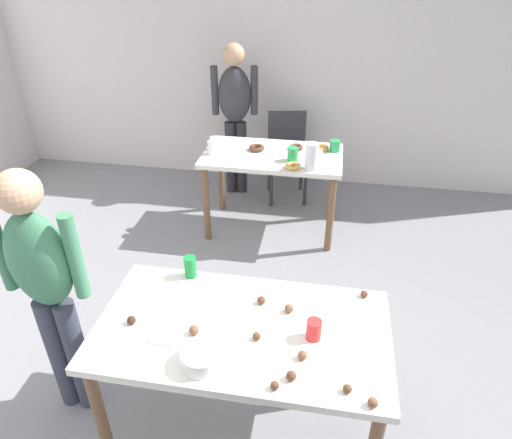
{
  "coord_description": "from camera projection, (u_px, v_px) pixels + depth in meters",
  "views": [
    {
      "loc": [
        0.4,
        -1.56,
        2.32
      ],
      "look_at": [
        0.0,
        0.73,
        0.9
      ],
      "focal_mm": 32.11,
      "sensor_mm": 36.0,
      "label": 1
    }
  ],
  "objects": [
    {
      "name": "cake_ball_9",
      "position": [
        373.0,
        403.0,
        1.79
      ],
      "size": [
        0.04,
        0.04,
        0.04
      ],
      "primitive_type": "sphere",
      "color": "brown",
      "rests_on": "dining_table_near"
    },
    {
      "name": "pitcher_far",
      "position": [
        312.0,
        156.0,
        3.61
      ],
      "size": [
        0.11,
        0.11,
        0.22
      ],
      "primitive_type": "cylinder",
      "color": "white",
      "rests_on": "dining_table_far"
    },
    {
      "name": "donut_far_4",
      "position": [
        317.0,
        153.0,
        3.91
      ],
      "size": [
        0.11,
        0.11,
        0.03
      ],
      "primitive_type": "torus",
      "color": "white",
      "rests_on": "dining_table_far"
    },
    {
      "name": "cake_ball_4",
      "position": [
        347.0,
        389.0,
        1.85
      ],
      "size": [
        0.04,
        0.04,
        0.04
      ],
      "primitive_type": "sphere",
      "color": "brown",
      "rests_on": "dining_table_near"
    },
    {
      "name": "cup_far_0",
      "position": [
        335.0,
        146.0,
        3.96
      ],
      "size": [
        0.09,
        0.09,
        0.1
      ],
      "primitive_type": "cylinder",
      "color": "green",
      "rests_on": "dining_table_far"
    },
    {
      "name": "ground_plane",
      "position": [
        234.0,
        422.0,
        2.58
      ],
      "size": [
        6.4,
        6.4,
        0.0
      ],
      "primitive_type": "plane",
      "color": "gray"
    },
    {
      "name": "cup_far_1",
      "position": [
        214.0,
        143.0,
        3.99
      ],
      "size": [
        0.08,
        0.08,
        0.11
      ],
      "primitive_type": "cylinder",
      "color": "white",
      "rests_on": "dining_table_far"
    },
    {
      "name": "chair_far_table",
      "position": [
        287.0,
        150.0,
        4.64
      ],
      "size": [
        0.47,
        0.47,
        0.87
      ],
      "color": "#2D2D33",
      "rests_on": "ground_plane"
    },
    {
      "name": "cup_far_3",
      "position": [
        293.0,
        154.0,
        3.78
      ],
      "size": [
        0.09,
        0.09,
        0.12
      ],
      "primitive_type": "cylinder",
      "color": "green",
      "rests_on": "dining_table_far"
    },
    {
      "name": "cake_ball_1",
      "position": [
        302.0,
        355.0,
        2.0
      ],
      "size": [
        0.04,
        0.04,
        0.04
      ],
      "primitive_type": "sphere",
      "color": "brown",
      "rests_on": "dining_table_near"
    },
    {
      "name": "donut_far_0",
      "position": [
        321.0,
        148.0,
        4.0
      ],
      "size": [
        0.13,
        0.13,
        0.04
      ],
      "primitive_type": "torus",
      "color": "gold",
      "rests_on": "dining_table_far"
    },
    {
      "name": "cup_far_2",
      "position": [
        212.0,
        148.0,
        3.9
      ],
      "size": [
        0.08,
        0.08,
        0.11
      ],
      "primitive_type": "cylinder",
      "color": "white",
      "rests_on": "dining_table_far"
    },
    {
      "name": "donut_far_3",
      "position": [
        257.0,
        148.0,
        3.99
      ],
      "size": [
        0.14,
        0.14,
        0.04
      ],
      "primitive_type": "torus",
      "color": "brown",
      "rests_on": "dining_table_far"
    },
    {
      "name": "mixing_bowl",
      "position": [
        201.0,
        358.0,
        1.96
      ],
      "size": [
        0.18,
        0.18,
        0.08
      ],
      "primitive_type": "cylinder",
      "color": "white",
      "rests_on": "dining_table_near"
    },
    {
      "name": "dining_table_far",
      "position": [
        272.0,
        165.0,
        3.99
      ],
      "size": [
        1.19,
        0.67,
        0.75
      ],
      "color": "silver",
      "rests_on": "ground_plane"
    },
    {
      "name": "cake_ball_8",
      "position": [
        194.0,
        330.0,
        2.12
      ],
      "size": [
        0.05,
        0.05,
        0.05
      ],
      "primitive_type": "sphere",
      "color": "brown",
      "rests_on": "dining_table_near"
    },
    {
      "name": "person_adult_far",
      "position": [
        235.0,
        108.0,
        4.49
      ],
      "size": [
        0.46,
        0.25,
        1.52
      ],
      "color": "#28282D",
      "rests_on": "ground_plane"
    },
    {
      "name": "cake_ball_6",
      "position": [
        291.0,
        376.0,
        1.9
      ],
      "size": [
        0.04,
        0.04,
        0.04
      ],
      "primitive_type": "sphere",
      "color": "brown",
      "rests_on": "dining_table_near"
    },
    {
      "name": "cake_ball_7",
      "position": [
        364.0,
        294.0,
        2.35
      ],
      "size": [
        0.04,
        0.04,
        0.04
      ],
      "primitive_type": "sphere",
      "color": "brown",
      "rests_on": "dining_table_near"
    },
    {
      "name": "cake_ball_3",
      "position": [
        289.0,
        308.0,
        2.25
      ],
      "size": [
        0.04,
        0.04,
        0.04
      ],
      "primitive_type": "sphere",
      "color": "brown",
      "rests_on": "dining_table_near"
    },
    {
      "name": "fork_near",
      "position": [
        165.0,
        344.0,
        2.08
      ],
      "size": [
        0.17,
        0.02,
        0.01
      ],
      "primitive_type": "cube",
      "color": "silver",
      "rests_on": "dining_table_near"
    },
    {
      "name": "wall_back",
      "position": [
        298.0,
        59.0,
        4.59
      ],
      "size": [
        6.4,
        0.1,
        2.6
      ],
      "primitive_type": "cube",
      "color": "silver",
      "rests_on": "ground_plane"
    },
    {
      "name": "dining_table_near",
      "position": [
        242.0,
        341.0,
        2.22
      ],
      "size": [
        1.4,
        0.75,
        0.75
      ],
      "color": "silver",
      "rests_on": "ground_plane"
    },
    {
      "name": "soda_can",
      "position": [
        190.0,
        267.0,
        2.47
      ],
      "size": [
        0.07,
        0.07,
        0.12
      ],
      "primitive_type": "cylinder",
      "color": "#198438",
      "rests_on": "dining_table_near"
    },
    {
      "name": "cake_ball_2",
      "position": [
        257.0,
        336.0,
        2.1
      ],
      "size": [
        0.04,
        0.04,
        0.04
      ],
      "primitive_type": "sphere",
      "color": "brown",
      "rests_on": "dining_table_near"
    },
    {
      "name": "cake_ball_5",
      "position": [
        131.0,
        320.0,
        2.18
      ],
      "size": [
        0.04,
        0.04,
        0.04
      ],
      "primitive_type": "sphere",
      "color": "#3D2319",
      "rests_on": "dining_table_near"
    },
    {
      "name": "donut_far_1",
      "position": [
        296.0,
        147.0,
        4.01
      ],
      "size": [
        0.12,
        0.12,
        0.04
      ],
      "primitive_type": "torus",
      "color": "brown",
      "rests_on": "dining_table_far"
    },
    {
      "name": "donut_far_2",
      "position": [
        293.0,
        166.0,
        3.67
      ],
      "size": [
        0.13,
        0.13,
        0.04
      ],
      "primitive_type": "torus",
      "color": "gold",
      "rests_on": "dining_table_far"
    },
    {
      "name": "cup_near_0",
      "position": [
        314.0,
        330.0,
        2.09
      ],
      "size": [
        0.07,
        0.07,
        0.1
      ],
      "primitive_type": "cylinder",
      "color": "red",
      "rests_on": "dining_table_near"
    },
    {
      "name": "cake_ball_10",
      "position": [
        261.0,
        300.0,
        2.3
      ],
      "size": [
        0.04,
        0.04,
        0.04
      ],
      "primitive_type": "sphere",
      "color": "brown",
      "rests_on": "dining_table_near"
    },
    {
      "name": "cake_ball_0",
      "position": [
        275.0,
        386.0,
        1.86
      ],
      "size": [
        0.04,
        0.04,
        0.04
      ],
      "primitive_type": "sphere",
      "color": "brown",
      "rests_on": "dining_table_near"
    },
    {
      "name": "person_girl_near",
      "position": [
        46.0,
        281.0,
        2.24
      ],
      "size": [
        0.45,
        0.2,
        1.49
      ],
      "color": "#383D4C",
      "rests_on": "ground_plane"
    }
  ]
}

